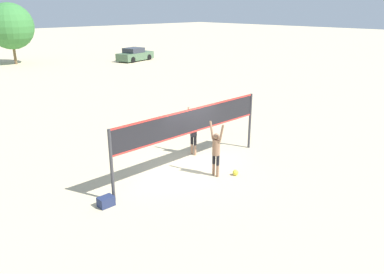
{
  "coord_description": "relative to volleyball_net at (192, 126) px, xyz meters",
  "views": [
    {
      "loc": [
        -9.13,
        -9.54,
        5.98
      ],
      "look_at": [
        0.0,
        0.0,
        1.35
      ],
      "focal_mm": 35.0,
      "sensor_mm": 36.0,
      "label": 1
    }
  ],
  "objects": [
    {
      "name": "player_spiker",
      "position": [
        0.27,
        -0.99,
        -0.7
      ],
      "size": [
        0.28,
        0.7,
        2.07
      ],
      "rotation": [
        0.0,
        0.0,
        1.57
      ],
      "color": "#8C664C",
      "rests_on": "ground_plane"
    },
    {
      "name": "parked_car_mid",
      "position": [
        16.33,
        26.58,
        -1.11
      ],
      "size": [
        4.77,
        2.78,
        1.48
      ],
      "rotation": [
        0.0,
        0.0,
        0.22
      ],
      "color": "#4C6B4C",
      "rests_on": "ground_plane"
    },
    {
      "name": "volleyball_net",
      "position": [
        0.0,
        0.0,
        0.0
      ],
      "size": [
        7.12,
        0.11,
        2.45
      ],
      "color": "#38383D",
      "rests_on": "ground_plane"
    },
    {
      "name": "tree_left_cluster",
      "position": [
        5.41,
        33.41,
        2.18
      ],
      "size": [
        4.81,
        4.81,
        6.37
      ],
      "color": "brown",
      "rests_on": "ground_plane"
    },
    {
      "name": "player_blocker",
      "position": [
        1.15,
        1.11,
        -0.72
      ],
      "size": [
        0.28,
        0.69,
        2.04
      ],
      "rotation": [
        0.0,
        0.0,
        -1.57
      ],
      "color": "tan",
      "rests_on": "ground_plane"
    },
    {
      "name": "ground_plane",
      "position": [
        0.0,
        0.0,
        -1.78
      ],
      "size": [
        200.0,
        200.0,
        0.0
      ],
      "primitive_type": "plane",
      "color": "beige"
    },
    {
      "name": "volleyball",
      "position": [
        0.83,
        -1.48,
        -1.67
      ],
      "size": [
        0.22,
        0.22,
        0.22
      ],
      "color": "yellow",
      "rests_on": "ground_plane"
    },
    {
      "name": "gear_bag",
      "position": [
        -3.87,
        -0.12,
        -1.62
      ],
      "size": [
        0.49,
        0.35,
        0.32
      ],
      "color": "navy",
      "rests_on": "ground_plane"
    }
  ]
}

